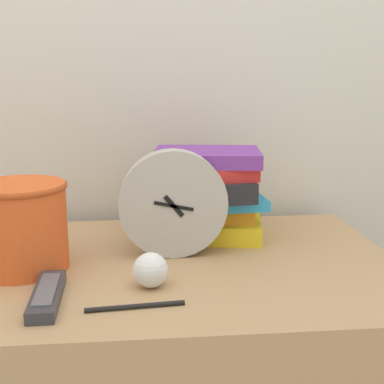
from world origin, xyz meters
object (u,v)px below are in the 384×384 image
Objects in this scene: book_stack at (208,193)px; pen at (132,307)px; desk_clock at (173,204)px; basket at (20,224)px; crumpled_paper_ball at (151,270)px; tv_remote at (47,295)px.

pen is at bearing -115.11° from book_stack.
basket is (-0.29, -0.05, -0.02)m from desk_clock.
tv_remote is at bearing -165.82° from crumpled_paper_ball.
crumpled_paper_ball is at bearing 69.79° from pen.
basket is (-0.38, -0.16, -0.01)m from book_stack.
crumpled_paper_ball is 0.10m from pen.
desk_clock is 1.37× the size of pen.
tv_remote is at bearing -137.60° from desk_clock.
tv_remote is 0.15m from pen.
book_stack is 0.45m from tv_remote.
basket is 0.19m from tv_remote.
basket reaches higher than pen.
book_stack is at bearing 64.89° from pen.
pen is (0.14, -0.04, -0.01)m from tv_remote.
desk_clock is at bearing 8.99° from basket.
basket is at bearing 154.94° from crumpled_paper_ball.
book_stack is at bearing 63.40° from crumpled_paper_ball.
desk_clock is 0.30m from basket.
tv_remote is at bearing -65.72° from basket.
desk_clock is 0.14m from book_stack.
tv_remote is 1.12× the size of pen.
tv_remote is 0.18m from crumpled_paper_ball.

